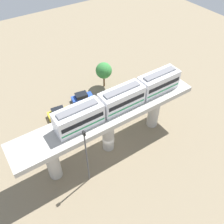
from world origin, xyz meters
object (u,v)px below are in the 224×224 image
object	(u,v)px
train	(122,98)
signal_post	(87,156)
parked_car_blue	(82,98)
tree_near_viaduct	(104,71)
tree_mid_lot	(117,96)
parked_car_yellow	(59,113)
parked_car_white	(82,124)

from	to	relation	value
train	signal_post	world-z (taller)	train
train	parked_car_blue	size ratio (longest dim) A/B	4.62
signal_post	train	bearing A→B (deg)	-66.87
train	signal_post	bearing A→B (deg)	113.13
train	tree_near_viaduct	size ratio (longest dim) A/B	3.64
tree_mid_lot	signal_post	size ratio (longest dim) A/B	0.48
parked_car_blue	parked_car_yellow	xyz separation A→B (m)	(-1.49, 5.67, 0.00)
signal_post	parked_car_white	bearing A→B (deg)	-23.14
tree_near_viaduct	tree_mid_lot	size ratio (longest dim) A/B	1.10
train	parked_car_yellow	size ratio (longest dim) A/B	4.66
parked_car_white	parked_car_yellow	bearing A→B (deg)	24.95
parked_car_yellow	parked_car_white	world-z (taller)	same
parked_car_yellow	parked_car_blue	bearing A→B (deg)	-67.86
train	tree_mid_lot	xyz separation A→B (m)	(6.46, -3.69, -5.88)
parked_car_white	tree_near_viaduct	world-z (taller)	tree_near_viaduct
parked_car_white	signal_post	size ratio (longest dim) A/B	0.40
tree_near_viaduct	signal_post	distance (m)	22.47
parked_car_white	train	bearing A→B (deg)	-147.93
train	signal_post	size ratio (longest dim) A/B	1.93
train	signal_post	distance (m)	9.42
parked_car_blue	tree_near_viaduct	world-z (taller)	tree_near_viaduct
parked_car_yellow	tree_mid_lot	bearing A→B (deg)	-108.66
signal_post	tree_near_viaduct	bearing A→B (deg)	-37.95
parked_car_white	tree_near_viaduct	size ratio (longest dim) A/B	0.75
train	tree_near_viaduct	bearing A→B (deg)	-22.17
parked_car_blue	tree_mid_lot	size ratio (longest dim) A/B	0.86
train	parked_car_yellow	distance (m)	15.51
parked_car_white	tree_mid_lot	world-z (taller)	tree_mid_lot
parked_car_yellow	signal_post	size ratio (longest dim) A/B	0.41
train	parked_car_yellow	xyz separation A→B (m)	(11.24, 6.04, -8.82)
parked_car_blue	signal_post	xyz separation A→B (m)	(-16.12, 7.59, 5.10)
parked_car_blue	tree_mid_lot	bearing A→B (deg)	-137.67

